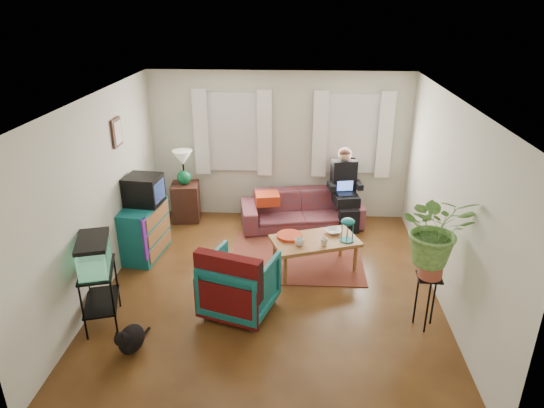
# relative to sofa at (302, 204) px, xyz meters

# --- Properties ---
(floor) EXTENTS (4.50, 5.00, 0.01)m
(floor) POSITION_rel_sofa_xyz_m (-0.42, -2.05, -0.41)
(floor) COLOR #4F2B14
(floor) RESTS_ON ground
(ceiling) EXTENTS (4.50, 5.00, 0.01)m
(ceiling) POSITION_rel_sofa_xyz_m (-0.42, -2.05, 2.19)
(ceiling) COLOR white
(ceiling) RESTS_ON wall_back
(wall_back) EXTENTS (4.50, 0.01, 2.60)m
(wall_back) POSITION_rel_sofa_xyz_m (-0.42, 0.45, 0.89)
(wall_back) COLOR silver
(wall_back) RESTS_ON floor
(wall_front) EXTENTS (4.50, 0.01, 2.60)m
(wall_front) POSITION_rel_sofa_xyz_m (-0.42, -4.55, 0.89)
(wall_front) COLOR silver
(wall_front) RESTS_ON floor
(wall_left) EXTENTS (0.01, 5.00, 2.60)m
(wall_left) POSITION_rel_sofa_xyz_m (-2.67, -2.05, 0.89)
(wall_left) COLOR silver
(wall_left) RESTS_ON floor
(wall_right) EXTENTS (0.01, 5.00, 2.60)m
(wall_right) POSITION_rel_sofa_xyz_m (1.83, -2.05, 0.89)
(wall_right) COLOR silver
(wall_right) RESTS_ON floor
(window_left) EXTENTS (1.08, 0.04, 1.38)m
(window_left) POSITION_rel_sofa_xyz_m (-1.22, 0.43, 1.14)
(window_left) COLOR white
(window_left) RESTS_ON wall_back
(window_right) EXTENTS (1.08, 0.04, 1.38)m
(window_right) POSITION_rel_sofa_xyz_m (0.83, 0.43, 1.14)
(window_right) COLOR white
(window_right) RESTS_ON wall_back
(curtains_left) EXTENTS (1.36, 0.06, 1.50)m
(curtains_left) POSITION_rel_sofa_xyz_m (-1.22, 0.35, 1.14)
(curtains_left) COLOR white
(curtains_left) RESTS_ON wall_back
(curtains_right) EXTENTS (1.36, 0.06, 1.50)m
(curtains_right) POSITION_rel_sofa_xyz_m (0.83, 0.35, 1.14)
(curtains_right) COLOR white
(curtains_right) RESTS_ON wall_back
(picture_frame) EXTENTS (0.04, 0.32, 0.40)m
(picture_frame) POSITION_rel_sofa_xyz_m (-2.63, -1.20, 1.54)
(picture_frame) COLOR #3D2616
(picture_frame) RESTS_ON wall_left
(area_rug) EXTENTS (2.02, 1.62, 0.01)m
(area_rug) POSITION_rel_sofa_xyz_m (-0.07, -1.17, -0.40)
(area_rug) COLOR brown
(area_rug) RESTS_ON floor
(sofa) EXTENTS (2.19, 1.18, 0.81)m
(sofa) POSITION_rel_sofa_xyz_m (0.00, 0.00, 0.00)
(sofa) COLOR brown
(sofa) RESTS_ON floor
(seated_person) EXTENTS (0.63, 0.72, 1.24)m
(seated_person) POSITION_rel_sofa_xyz_m (0.73, 0.14, 0.21)
(seated_person) COLOR black
(seated_person) RESTS_ON sofa
(side_table) EXTENTS (0.52, 0.52, 0.68)m
(side_table) POSITION_rel_sofa_xyz_m (-2.07, 0.13, -0.07)
(side_table) COLOR #422F18
(side_table) RESTS_ON floor
(table_lamp) EXTENTS (0.39, 0.39, 0.62)m
(table_lamp) POSITION_rel_sofa_xyz_m (-2.07, 0.13, 0.57)
(table_lamp) COLOR white
(table_lamp) RESTS_ON side_table
(dresser) EXTENTS (0.56, 0.97, 0.83)m
(dresser) POSITION_rel_sofa_xyz_m (-2.41, -1.20, 0.01)
(dresser) COLOR #136C73
(dresser) RESTS_ON floor
(crt_tv) EXTENTS (0.56, 0.52, 0.44)m
(crt_tv) POSITION_rel_sofa_xyz_m (-2.38, -1.11, 0.64)
(crt_tv) COLOR black
(crt_tv) RESTS_ON dresser
(aquarium_stand) EXTENTS (0.56, 0.76, 0.76)m
(aquarium_stand) POSITION_rel_sofa_xyz_m (-2.42, -2.92, -0.02)
(aquarium_stand) COLOR black
(aquarium_stand) RESTS_ON floor
(aquarium) EXTENTS (0.51, 0.69, 0.40)m
(aquarium) POSITION_rel_sofa_xyz_m (-2.42, -2.92, 0.56)
(aquarium) COLOR #7FD899
(aquarium) RESTS_ON aquarium_stand
(black_cat) EXTENTS (0.37, 0.48, 0.36)m
(black_cat) POSITION_rel_sofa_xyz_m (-1.90, -3.41, -0.22)
(black_cat) COLOR black
(black_cat) RESTS_ON floor
(armchair) EXTENTS (1.02, 0.98, 0.84)m
(armchair) POSITION_rel_sofa_xyz_m (-0.77, -2.55, 0.01)
(armchair) COLOR #12566C
(armchair) RESTS_ON floor
(serape_throw) EXTENTS (0.86, 0.45, 0.69)m
(serape_throw) POSITION_rel_sofa_xyz_m (-0.87, -2.86, 0.19)
(serape_throw) COLOR #9E0A0A
(serape_throw) RESTS_ON armchair
(coffee_table) EXTENTS (1.37, 1.04, 0.50)m
(coffee_table) POSITION_rel_sofa_xyz_m (0.20, -1.51, -0.15)
(coffee_table) COLOR brown
(coffee_table) RESTS_ON floor
(cup_a) EXTENTS (0.18, 0.18, 0.11)m
(cup_a) POSITION_rel_sofa_xyz_m (-0.02, -1.71, 0.15)
(cup_a) COLOR white
(cup_a) RESTS_ON coffee_table
(cup_b) EXTENTS (0.14, 0.14, 0.10)m
(cup_b) POSITION_rel_sofa_xyz_m (0.32, -1.68, 0.15)
(cup_b) COLOR beige
(cup_b) RESTS_ON coffee_table
(bowl) EXTENTS (0.31, 0.31, 0.06)m
(bowl) POSITION_rel_sofa_xyz_m (0.47, -1.29, 0.13)
(bowl) COLOR white
(bowl) RESTS_ON coffee_table
(snack_tray) EXTENTS (0.48, 0.48, 0.04)m
(snack_tray) POSITION_rel_sofa_xyz_m (-0.17, -1.47, 0.12)
(snack_tray) COLOR #B21414
(snack_tray) RESTS_ON coffee_table
(birdcage) EXTENTS (0.25, 0.25, 0.35)m
(birdcage) POSITION_rel_sofa_xyz_m (0.65, -1.52, 0.27)
(birdcage) COLOR #115B6B
(birdcage) RESTS_ON coffee_table
(plant_stand) EXTENTS (0.31, 0.31, 0.70)m
(plant_stand) POSITION_rel_sofa_xyz_m (1.50, -2.76, -0.05)
(plant_stand) COLOR black
(plant_stand) RESTS_ON floor
(potted_plant) EXTENTS (0.84, 0.74, 0.89)m
(potted_plant) POSITION_rel_sofa_xyz_m (1.50, -2.76, 0.78)
(potted_plant) COLOR #599947
(potted_plant) RESTS_ON plant_stand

